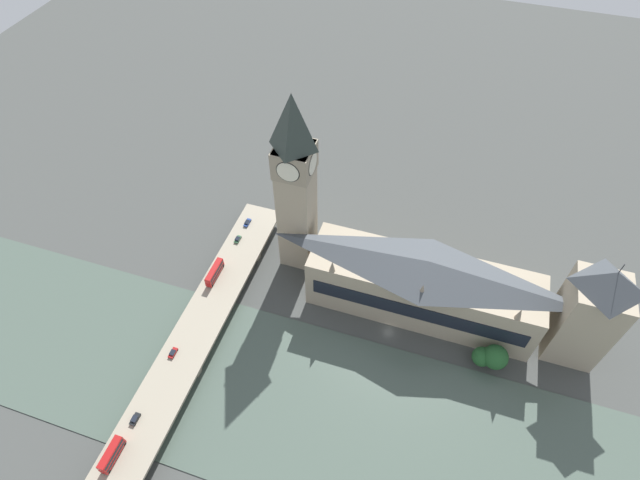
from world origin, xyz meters
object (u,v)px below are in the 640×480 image
at_px(clock_tower, 296,183).
at_px(victoria_tower, 588,313).
at_px(car_northbound_lead, 247,223).
at_px(double_decker_bus_lead, 111,454).
at_px(double_decker_bus_mid, 214,272).
at_px(car_northbound_mid, 173,353).
at_px(road_bridge, 180,362).
at_px(car_northbound_tail, 238,239).
at_px(car_southbound_lead, 135,419).
at_px(parliament_hall, 422,286).

height_order(clock_tower, victoria_tower, clock_tower).
bearing_deg(car_northbound_lead, double_decker_bus_lead, 179.85).
height_order(victoria_tower, double_decker_bus_mid, victoria_tower).
bearing_deg(double_decker_bus_lead, car_northbound_mid, -0.13).
relative_size(clock_tower, road_bridge, 0.51).
bearing_deg(car_northbound_mid, clock_tower, -23.40).
bearing_deg(car_northbound_tail, car_northbound_lead, -0.46).
bearing_deg(road_bridge, victoria_tower, -68.36).
relative_size(double_decker_bus_lead, double_decker_bus_mid, 0.87).
bearing_deg(road_bridge, clock_tower, -20.10).
distance_m(victoria_tower, road_bridge, 139.73).
relative_size(car_northbound_lead, car_northbound_tail, 1.17).
bearing_deg(car_southbound_lead, parliament_hall, -46.48).
relative_size(clock_tower, car_southbound_lead, 19.03).
distance_m(car_northbound_lead, car_southbound_lead, 89.52).
height_order(parliament_hall, clock_tower, clock_tower).
distance_m(parliament_hall, car_northbound_tail, 78.18).
bearing_deg(double_decker_bus_mid, road_bridge, -173.83).
height_order(parliament_hall, car_northbound_mid, parliament_hall).
bearing_deg(car_northbound_lead, double_decker_bus_mid, 178.37).
bearing_deg(parliament_hall, car_northbound_tail, 85.80).
xyz_separation_m(car_northbound_lead, car_southbound_lead, (-89.52, 0.28, 0.02)).
relative_size(double_decker_bus_lead, car_northbound_lead, 2.22).
bearing_deg(car_northbound_mid, victoria_tower, -69.51).
relative_size(victoria_tower, double_decker_bus_lead, 4.71).
relative_size(victoria_tower, car_northbound_tail, 12.25).
bearing_deg(double_decker_bus_lead, parliament_hall, -42.16).
height_order(double_decker_bus_mid, car_northbound_tail, double_decker_bus_mid).
height_order(double_decker_bus_lead, car_southbound_lead, double_decker_bus_lead).
bearing_deg(car_northbound_mid, double_decker_bus_lead, 179.87).
xyz_separation_m(parliament_hall, car_southbound_lead, (-73.89, 77.80, -7.67)).
bearing_deg(car_northbound_mid, double_decker_bus_mid, 1.07).
bearing_deg(car_northbound_mid, car_northbound_tail, -0.11).
bearing_deg(parliament_hall, double_decker_bus_lead, 137.84).
xyz_separation_m(parliament_hall, road_bridge, (-51.06, 74.36, -9.47)).
bearing_deg(car_northbound_lead, car_northbound_tail, 179.54).
xyz_separation_m(parliament_hall, car_northbound_mid, (-49.35, 77.70, -7.73)).
bearing_deg(double_decker_bus_mid, parliament_hall, -79.81).
bearing_deg(car_northbound_lead, car_southbound_lead, 179.82).
distance_m(double_decker_bus_lead, car_northbound_tail, 91.63).
distance_m(car_northbound_tail, car_southbound_lead, 79.59).
xyz_separation_m(clock_tower, car_southbound_lead, (-83.88, 25.78, -35.09)).
height_order(victoria_tower, road_bridge, victoria_tower).
bearing_deg(parliament_hall, car_southbound_lead, 133.52).
bearing_deg(car_southbound_lead, victoria_tower, -60.80).
xyz_separation_m(road_bridge, car_southbound_lead, (-22.83, 3.44, 1.81)).
height_order(car_northbound_lead, car_northbound_tail, car_northbound_tail).
height_order(double_decker_bus_mid, car_southbound_lead, double_decker_bus_mid).
xyz_separation_m(double_decker_bus_mid, car_southbound_lead, (-59.81, -0.56, -1.87)).
xyz_separation_m(car_northbound_tail, car_southbound_lead, (-79.59, 0.20, 0.02)).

